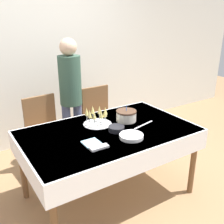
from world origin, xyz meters
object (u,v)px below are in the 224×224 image
(dining_chair_far_right, at_px, (99,119))
(plate_stack_dessert, at_px, (116,129))
(champagne_tray, at_px, (97,116))
(plate_stack_main, at_px, (131,136))
(person_standing, at_px, (71,90))
(birthday_cake, at_px, (126,116))
(dining_chair_far_left, at_px, (45,132))

(dining_chair_far_right, distance_m, plate_stack_dessert, 0.99)
(champagne_tray, xyz_separation_m, plate_stack_main, (0.11, -0.45, -0.08))
(plate_stack_main, relative_size, plate_stack_dessert, 1.41)
(person_standing, bearing_deg, birthday_cake, -72.52)
(birthday_cake, bearing_deg, dining_chair_far_right, 83.23)
(birthday_cake, distance_m, plate_stack_main, 0.42)
(birthday_cake, distance_m, champagne_tray, 0.33)
(dining_chair_far_right, relative_size, birthday_cake, 4.35)
(birthday_cake, bearing_deg, plate_stack_main, -118.91)
(dining_chair_far_left, height_order, plate_stack_dessert, dining_chair_far_left)
(champagne_tray, bearing_deg, birthday_cake, -16.24)
(dining_chair_far_left, relative_size, plate_stack_dessert, 5.89)
(dining_chair_far_left, xyz_separation_m, birthday_cake, (0.68, -0.74, 0.32))
(dining_chair_far_left, bearing_deg, plate_stack_main, -66.70)
(champagne_tray, bearing_deg, plate_stack_main, -76.30)
(plate_stack_main, height_order, plate_stack_dessert, plate_stack_dessert)
(dining_chair_far_right, relative_size, champagne_tray, 3.18)
(dining_chair_far_left, xyz_separation_m, champagne_tray, (0.36, -0.65, 0.35))
(plate_stack_dessert, bearing_deg, dining_chair_far_left, 116.23)
(plate_stack_dessert, bearing_deg, plate_stack_main, -80.97)
(plate_stack_main, bearing_deg, birthday_cake, 61.09)
(person_standing, bearing_deg, plate_stack_main, -86.94)
(champagne_tray, relative_size, plate_stack_dessert, 1.85)
(champagne_tray, xyz_separation_m, plate_stack_dessert, (0.08, -0.25, -0.07))
(dining_chair_far_right, xyz_separation_m, champagne_tray, (-0.40, -0.65, 0.35))
(dining_chair_far_left, distance_m, champagne_tray, 0.82)
(dining_chair_far_left, relative_size, plate_stack_main, 4.17)
(dining_chair_far_left, distance_m, person_standing, 0.61)
(dining_chair_far_left, relative_size, birthday_cake, 4.35)
(dining_chair_far_left, height_order, champagne_tray, champagne_tray)
(birthday_cake, height_order, champagne_tray, birthday_cake)
(dining_chair_far_left, bearing_deg, birthday_cake, -47.54)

